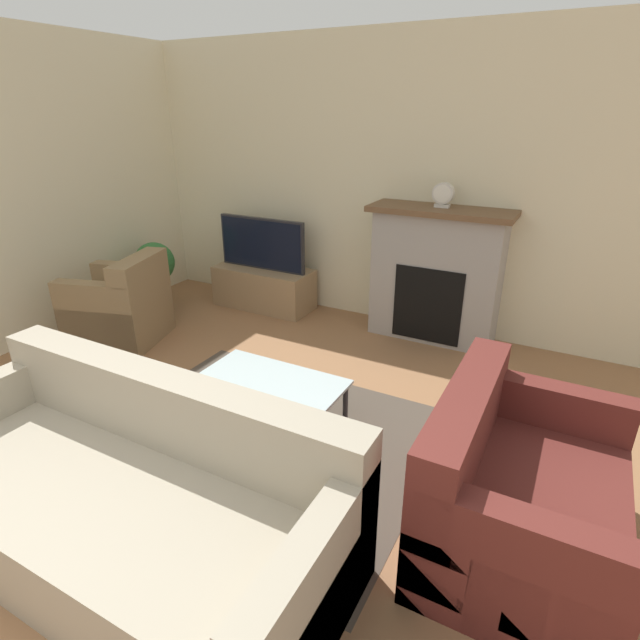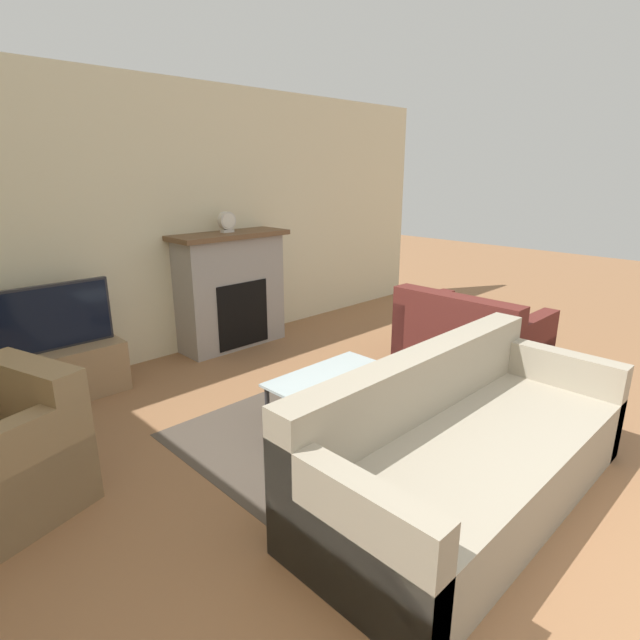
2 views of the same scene
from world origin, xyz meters
name	(u,v)px [view 2 (image 2 of 2)]	position (x,y,z in m)	size (l,w,h in m)	color
wall_back	(149,225)	(0.00, 4.52, 1.35)	(8.04, 0.06, 2.70)	beige
area_rug	(344,428)	(0.24, 2.15, 0.00)	(2.16, 1.86, 0.00)	#4C4238
fireplace	(231,288)	(0.74, 4.29, 0.64)	(1.26, 0.47, 1.24)	#9E9993
tv_stand	(56,375)	(-1.11, 4.18, 0.22)	(1.07, 0.47, 0.44)	#997A56
tv	(46,318)	(-1.11, 4.18, 0.71)	(1.01, 0.06, 0.54)	#232328
couch_sectional	(463,451)	(0.16, 1.13, 0.29)	(2.26, 0.96, 0.82)	#9E937F
couch_loveseat	(468,345)	(1.82, 2.04, 0.29)	(0.86, 1.20, 0.82)	#5B231E
armchair_by_window	(2,463)	(-1.80, 2.84, 0.30)	(0.93, 0.91, 0.82)	#8C704C
coffee_table	(338,383)	(0.24, 2.21, 0.35)	(0.96, 0.66, 0.39)	#333338
mantel_clock	(227,222)	(0.74, 4.29, 1.35)	(0.18, 0.07, 0.21)	beige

